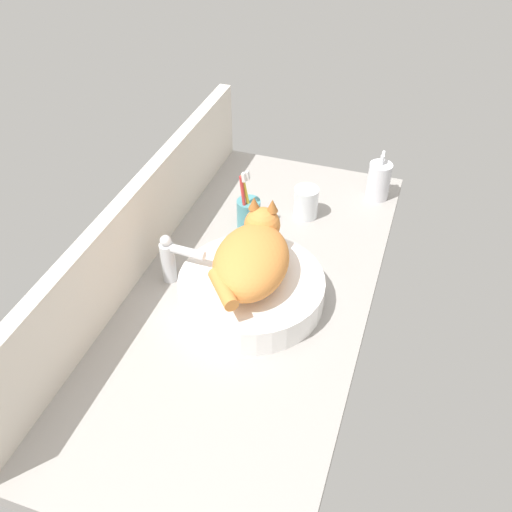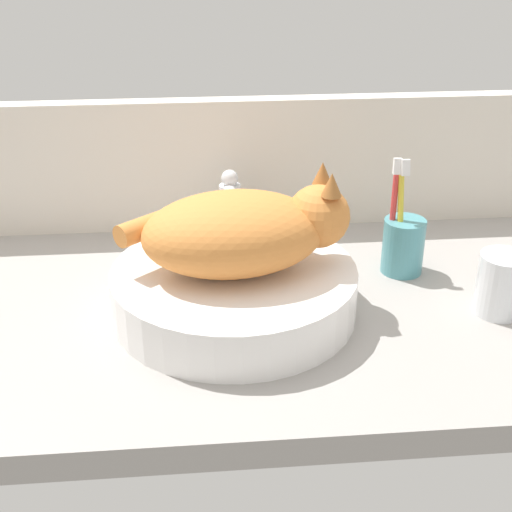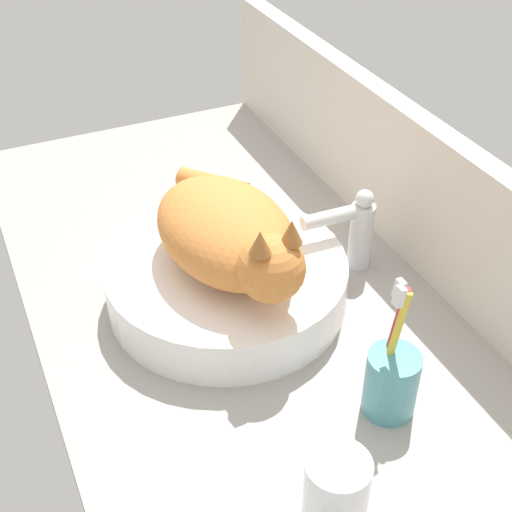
% 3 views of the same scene
% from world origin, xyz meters
% --- Properties ---
extents(ground_plane, '(1.26, 0.60, 0.04)m').
position_xyz_m(ground_plane, '(0.00, 0.00, -0.02)').
color(ground_plane, '#9E9993').
extents(backsplash_panel, '(1.26, 0.04, 0.23)m').
position_xyz_m(backsplash_panel, '(0.00, 0.28, 0.11)').
color(backsplash_panel, silver).
rests_on(backsplash_panel, ground_plane).
extents(sink_basin, '(0.34, 0.34, 0.07)m').
position_xyz_m(sink_basin, '(-0.03, -0.03, 0.03)').
color(sink_basin, white).
rests_on(sink_basin, ground_plane).
extents(cat, '(0.32, 0.20, 0.14)m').
position_xyz_m(cat, '(-0.01, -0.02, 0.13)').
color(cat, orange).
rests_on(cat, sink_basin).
extents(faucet, '(0.04, 0.12, 0.14)m').
position_xyz_m(faucet, '(-0.02, 0.18, 0.07)').
color(faucet, silver).
rests_on(faucet, ground_plane).
extents(toothbrush_cup, '(0.07, 0.07, 0.19)m').
position_xyz_m(toothbrush_cup, '(0.24, 0.08, 0.05)').
color(toothbrush_cup, teal).
rests_on(toothbrush_cup, ground_plane).
extents(water_glass, '(0.07, 0.07, 0.09)m').
position_xyz_m(water_glass, '(0.35, -0.06, 0.04)').
color(water_glass, white).
rests_on(water_glass, ground_plane).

